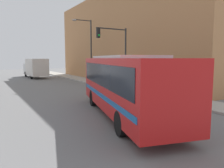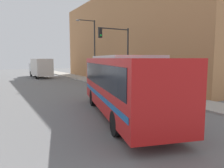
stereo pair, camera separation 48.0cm
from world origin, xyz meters
The scene contains 9 objects.
ground_plane centered at (0.00, 0.00, 0.00)m, with size 120.00×120.00×0.00m, color slate.
sidewalk centered at (5.88, 20.00, 0.07)m, with size 2.76×70.00×0.13m.
building_facade centered at (10.26, 16.84, 5.97)m, with size 6.00×31.69×11.94m.
city_bus centered at (-0.40, 0.87, 1.92)m, with size 5.18×10.58×3.31m.
delivery_truck centered at (0.67, 28.42, 1.69)m, with size 2.43×8.40×3.10m.
fire_hydrant centered at (5.10, 5.68, 0.53)m, with size 0.26×0.35×0.80m.
traffic_light_pole centered at (4.20, 9.01, 4.16)m, with size 3.28×0.35×5.93m.
street_lamp centered at (5.03, 16.98, 4.76)m, with size 2.60×0.28×7.86m.
pedestrian_near_corner centered at (6.40, 10.31, 0.95)m, with size 0.34×0.34×1.61m.
Camera 2 is at (-6.61, -9.05, 3.18)m, focal length 35.00 mm.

